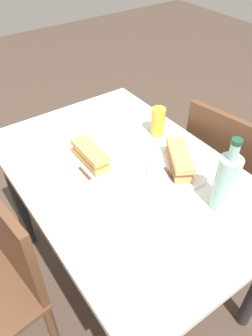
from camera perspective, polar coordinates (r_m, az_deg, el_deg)
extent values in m
plane|color=#47382D|center=(1.88, 0.00, -18.22)|extent=(8.00, 8.00, 0.00)
cube|color=silver|center=(1.30, 0.00, -1.16)|extent=(1.16, 0.78, 0.03)
cylinder|color=#262628|center=(2.01, -0.90, 2.56)|extent=(0.06, 0.06, 0.73)
cylinder|color=#262628|center=(1.82, -18.20, -4.98)|extent=(0.06, 0.06, 0.73)
cube|color=brown|center=(1.24, -19.58, -11.63)|extent=(0.38, 0.07, 0.40)
cylinder|color=brown|center=(1.71, -19.06, -17.15)|extent=(0.04, 0.04, 0.46)
cylinder|color=brown|center=(1.53, -12.29, -26.36)|extent=(0.04, 0.04, 0.46)
cube|color=brown|center=(1.84, 17.91, -0.09)|extent=(0.47, 0.47, 0.02)
cube|color=brown|center=(1.58, 16.09, 2.50)|extent=(0.38, 0.10, 0.40)
cylinder|color=brown|center=(2.17, 15.03, -0.40)|extent=(0.04, 0.04, 0.46)
cylinder|color=brown|center=(1.84, 18.33, -10.96)|extent=(0.04, 0.04, 0.46)
cylinder|color=brown|center=(1.94, 9.28, -5.45)|extent=(0.04, 0.04, 0.46)
cylinder|color=white|center=(1.31, 9.02, 0.07)|extent=(0.26, 0.26, 0.01)
cube|color=tan|center=(1.30, 9.11, 0.73)|extent=(0.21, 0.16, 0.02)
cube|color=#B74C3D|center=(1.29, 9.21, 1.46)|extent=(0.19, 0.15, 0.02)
cube|color=tan|center=(1.27, 9.32, 2.21)|extent=(0.21, 0.16, 0.02)
cube|color=silver|center=(1.32, 5.90, 1.32)|extent=(0.10, 0.04, 0.00)
cube|color=#59331E|center=(1.26, 7.50, -1.09)|extent=(0.08, 0.03, 0.01)
cylinder|color=silver|center=(1.32, -6.06, 0.86)|extent=(0.26, 0.26, 0.01)
cube|color=tan|center=(1.31, -6.12, 1.53)|extent=(0.19, 0.07, 0.02)
cube|color=#CC8438|center=(1.30, -6.19, 2.26)|extent=(0.17, 0.06, 0.02)
cube|color=tan|center=(1.29, -6.25, 3.00)|extent=(0.19, 0.07, 0.02)
cube|color=silver|center=(1.33, -9.09, 1.16)|extent=(0.10, 0.01, 0.00)
cube|color=#59331E|center=(1.26, -7.19, -0.91)|extent=(0.08, 0.01, 0.01)
cylinder|color=#99C6B7|center=(1.14, 16.85, -2.62)|extent=(0.08, 0.08, 0.21)
cylinder|color=#99C6B7|center=(1.05, 18.25, 2.73)|extent=(0.03, 0.03, 0.06)
cylinder|color=#19472D|center=(1.03, 18.69, 4.36)|extent=(0.03, 0.03, 0.02)
cylinder|color=gold|center=(1.46, 5.56, 8.03)|extent=(0.06, 0.06, 0.13)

